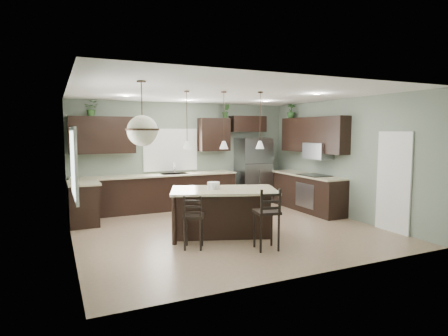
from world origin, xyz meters
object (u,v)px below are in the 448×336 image
(refrigerator, at_px, (253,170))
(serving_dish, at_px, (214,186))
(bar_stool_left, at_px, (193,222))
(plant_back_left, at_px, (92,108))
(kitchen_island, at_px, (224,213))
(bar_stool_right, at_px, (267,219))

(refrigerator, bearing_deg, serving_dish, -131.13)
(refrigerator, xyz_separation_m, bar_stool_left, (-3.02, -3.31, -0.45))
(serving_dish, bearing_deg, plant_back_left, 123.69)
(serving_dish, bearing_deg, refrigerator, 48.87)
(refrigerator, bearing_deg, plant_back_left, 178.13)
(serving_dish, xyz_separation_m, bar_stool_left, (-0.63, -0.58, -0.52))
(kitchen_island, relative_size, bar_stool_right, 1.86)
(bar_stool_left, distance_m, bar_stool_right, 1.27)
(bar_stool_left, bearing_deg, plant_back_left, 136.58)
(kitchen_island, distance_m, plant_back_left, 4.20)
(refrigerator, relative_size, plant_back_left, 5.11)
(kitchen_island, xyz_separation_m, bar_stool_left, (-0.81, -0.51, 0.02))
(serving_dish, xyz_separation_m, bar_stool_right, (0.50, -1.15, -0.45))
(kitchen_island, bearing_deg, plant_back_left, 145.67)
(kitchen_island, relative_size, plant_back_left, 5.57)
(plant_back_left, bearing_deg, kitchen_island, -54.44)
(serving_dish, bearing_deg, bar_stool_right, -66.46)
(kitchen_island, distance_m, bar_stool_right, 1.13)
(kitchen_island, xyz_separation_m, bar_stool_right, (0.31, -1.08, 0.08))
(refrigerator, height_order, plant_back_left, plant_back_left)
(plant_back_left, bearing_deg, refrigerator, -1.87)
(bar_stool_left, relative_size, plant_back_left, 2.64)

